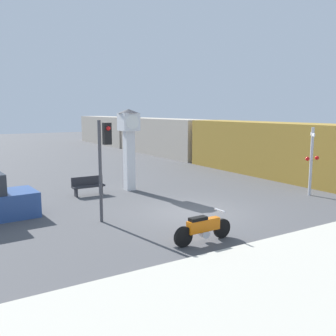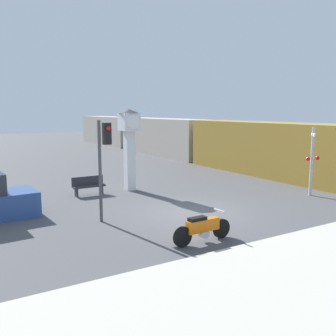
% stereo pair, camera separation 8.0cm
% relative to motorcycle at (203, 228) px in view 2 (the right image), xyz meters
% --- Properties ---
extents(ground_plane, '(120.00, 120.00, 0.00)m').
position_rel_motorcycle_xyz_m(ground_plane, '(1.70, 3.11, -0.47)').
color(ground_plane, '#4C4C4F').
extents(motorcycle, '(2.19, 0.47, 0.97)m').
position_rel_motorcycle_xyz_m(motorcycle, '(0.00, 0.00, 0.00)').
color(motorcycle, black).
rests_on(motorcycle, ground_plane).
extents(clock_tower, '(1.08, 1.08, 4.22)m').
position_rel_motorcycle_xyz_m(clock_tower, '(1.46, 8.44, 2.34)').
color(clock_tower, white).
rests_on(clock_tower, ground_plane).
extents(freight_train, '(2.80, 39.18, 3.40)m').
position_rel_motorcycle_xyz_m(freight_train, '(11.27, 21.64, 1.23)').
color(freight_train, olive).
rests_on(freight_train, ground_plane).
extents(traffic_light, '(0.50, 0.35, 3.80)m').
position_rel_motorcycle_xyz_m(traffic_light, '(-1.77, 3.78, 2.16)').
color(traffic_light, '#47474C').
rests_on(traffic_light, ground_plane).
extents(railroad_crossing_signal, '(0.90, 0.82, 3.35)m').
position_rel_motorcycle_xyz_m(railroad_crossing_signal, '(8.52, 2.66, 1.37)').
color(railroad_crossing_signal, '#B7B7BC').
rests_on(railroad_crossing_signal, ground_plane).
extents(bench, '(1.60, 0.44, 0.92)m').
position_rel_motorcycle_xyz_m(bench, '(-0.82, 8.39, 0.03)').
color(bench, '#2D2D33').
rests_on(bench, ground_plane).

